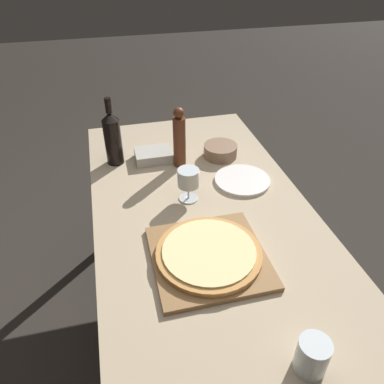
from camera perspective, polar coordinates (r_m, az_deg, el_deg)
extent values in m
plane|color=#2D2823|center=(2.00, 1.52, -20.22)|extent=(12.00, 12.00, 0.00)
cube|color=tan|center=(1.44, 1.98, -3.77)|extent=(0.84, 1.68, 0.03)
cylinder|color=brown|center=(2.25, -12.42, -0.10)|extent=(0.06, 0.06, 0.72)
cylinder|color=brown|center=(2.35, 5.16, 2.37)|extent=(0.06, 0.06, 0.72)
cube|color=olive|center=(1.25, 2.57, -9.86)|extent=(0.37, 0.37, 0.02)
cylinder|color=#C68947|center=(1.24, 2.60, -9.28)|extent=(0.35, 0.35, 0.02)
cylinder|color=beige|center=(1.23, 2.61, -8.89)|extent=(0.31, 0.31, 0.01)
cylinder|color=black|center=(1.72, -11.91, 7.48)|extent=(0.08, 0.08, 0.21)
cone|color=black|center=(1.67, -12.43, 11.18)|extent=(0.08, 0.08, 0.03)
cylinder|color=black|center=(1.65, -12.66, 12.75)|extent=(0.03, 0.03, 0.07)
cylinder|color=#5B2D19|center=(1.66, -1.93, 7.56)|extent=(0.06, 0.06, 0.23)
sphere|color=#5B2D19|center=(1.60, -2.03, 11.95)|extent=(0.05, 0.05, 0.05)
cylinder|color=silver|center=(1.51, -0.53, -0.95)|extent=(0.08, 0.08, 0.00)
cylinder|color=silver|center=(1.49, -0.54, 0.06)|extent=(0.01, 0.01, 0.06)
cylinder|color=silver|center=(1.45, -0.55, 2.17)|extent=(0.09, 0.09, 0.07)
cylinder|color=#84664C|center=(1.78, 4.34, 6.30)|extent=(0.16, 0.16, 0.06)
cylinder|color=silver|center=(1.04, 17.83, -22.68)|extent=(0.08, 0.08, 0.10)
cylinder|color=white|center=(1.62, 7.66, 1.80)|extent=(0.24, 0.24, 0.01)
cube|color=#BCB7AD|center=(1.76, -5.88, 5.59)|extent=(0.17, 0.12, 0.05)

